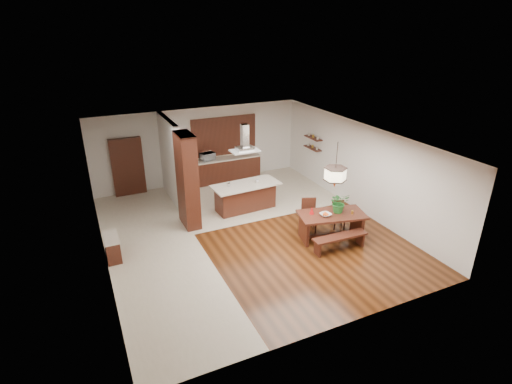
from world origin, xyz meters
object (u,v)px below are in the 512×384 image
foliage_plant (339,203)px  range_hood (245,138)px  pendant_lantern (336,165)px  dining_chair_right (339,215)px  dining_table (331,220)px  dining_chair_left (309,215)px  hallway_console (112,247)px  microwave (208,156)px  island_cup (257,181)px  fruit_bowl (325,215)px  kitchen_island (245,196)px  dining_bench (340,243)px

foliage_plant → range_hood: (-1.70, 2.80, 1.38)m
foliage_plant → pendant_lantern: bearing=-175.2°
dining_chair_right → dining_table: bearing=-122.1°
dining_chair_left → foliage_plant: foliage_plant is taller
hallway_console → dining_chair_right: 6.56m
dining_table → microwave: size_ratio=3.92×
range_hood → microwave: 3.08m
island_cup → fruit_bowl: bearing=-73.5°
foliage_plant → island_cup: (-1.30, 2.74, -0.12)m
dining_chair_right → kitchen_island: 3.14m
dining_chair_right → island_cup: (-1.66, 2.31, 0.55)m
dining_table → range_hood: 3.70m
range_hood → hallway_console: bearing=-163.9°
dining_bench → microwave: 6.50m
hallway_console → dining_chair_right: dining_chair_right is taller
foliage_plant → kitchen_island: size_ratio=0.26×
range_hood → dining_chair_right: bearing=-49.1°
hallway_console → dining_chair_left: (5.55, -0.88, 0.18)m
island_cup → microwave: (-0.77, 2.79, 0.13)m
dining_chair_right → island_cup: island_cup is taller
foliage_plant → dining_bench: bearing=-119.7°
hallway_console → dining_table: 6.08m
dining_table → foliage_plant: bearing=4.8°
kitchen_island → dining_bench: bearing=-73.0°
pendant_lantern → island_cup: (-1.07, 2.76, -1.28)m
foliage_plant → island_cup: size_ratio=4.83×
dining_bench → kitchen_island: bearing=110.6°
dining_chair_left → pendant_lantern: 1.90m
dining_chair_left → microwave: microwave is taller
pendant_lantern → fruit_bowl: 1.45m
dining_chair_right → island_cup: bearing=146.4°
range_hood → pendant_lantern: bearing=-62.5°
dining_chair_right → kitchen_island: (-2.06, 2.37, 0.05)m
hallway_console → dining_chair_right: (6.46, -1.10, 0.11)m
hallway_console → fruit_bowl: (5.63, -1.58, 0.51)m
pendant_lantern → range_hood: same height
kitchen_island → microwave: (-0.38, 2.73, 0.62)m
dining_bench → range_hood: size_ratio=1.76×
dining_table → island_cup: (-1.07, 2.76, 0.39)m
dining_chair_left → range_hood: range_hood is taller
fruit_bowl → island_cup: bearing=106.5°
foliage_plant → fruit_bowl: (-0.48, -0.05, -0.26)m
pendant_lantern → island_cup: pendant_lantern is taller
foliage_plant → kitchen_island: bearing=121.2°
fruit_bowl → microwave: 5.82m
dining_bench → dining_chair_right: dining_chair_right is taller
foliage_plant → fruit_bowl: size_ratio=1.96×
dining_bench → island_cup: island_cup is taller
dining_chair_right → dining_chair_left: bearing=-172.8°
dining_bench → microwave: microwave is taller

